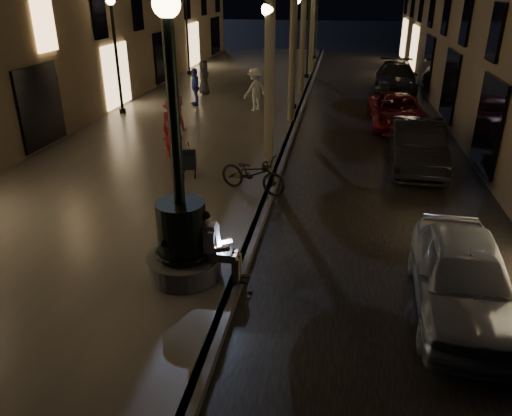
% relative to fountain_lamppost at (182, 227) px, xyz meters
% --- Properties ---
extents(ground, '(120.00, 120.00, 0.00)m').
position_rel_fountain_lamppost_xyz_m(ground, '(1.00, 13.00, -1.21)').
color(ground, black).
rests_on(ground, ground).
extents(cobble_lane, '(6.00, 45.00, 0.02)m').
position_rel_fountain_lamppost_xyz_m(cobble_lane, '(4.00, 13.00, -1.20)').
color(cobble_lane, black).
rests_on(cobble_lane, ground).
extents(promenade, '(8.00, 45.00, 0.20)m').
position_rel_fountain_lamppost_xyz_m(promenade, '(-3.00, 13.00, -1.11)').
color(promenade, '#66605A').
rests_on(promenade, ground).
extents(curb_strip, '(0.25, 45.00, 0.20)m').
position_rel_fountain_lamppost_xyz_m(curb_strip, '(1.00, 13.00, -1.11)').
color(curb_strip, '#59595B').
rests_on(curb_strip, ground).
extents(fountain_lamppost, '(1.40, 1.40, 5.21)m').
position_rel_fountain_lamppost_xyz_m(fountain_lamppost, '(0.00, 0.00, 0.00)').
color(fountain_lamppost, '#59595B').
rests_on(fountain_lamppost, promenade).
extents(seated_man_laptop, '(0.99, 0.34, 1.36)m').
position_rel_fountain_lamppost_xyz_m(seated_man_laptop, '(0.61, 0.00, -0.29)').
color(seated_man_laptop, gray).
rests_on(seated_man_laptop, promenade).
extents(lamp_curb_a, '(0.36, 0.36, 4.81)m').
position_rel_fountain_lamppost_xyz_m(lamp_curb_a, '(0.70, 6.00, 2.02)').
color(lamp_curb_a, black).
rests_on(lamp_curb_a, promenade).
extents(lamp_curb_b, '(0.36, 0.36, 4.81)m').
position_rel_fountain_lamppost_xyz_m(lamp_curb_b, '(0.70, 14.00, 2.02)').
color(lamp_curb_b, black).
rests_on(lamp_curb_b, promenade).
extents(lamp_curb_c, '(0.36, 0.36, 4.81)m').
position_rel_fountain_lamppost_xyz_m(lamp_curb_c, '(0.70, 22.00, 2.02)').
color(lamp_curb_c, black).
rests_on(lamp_curb_c, promenade).
extents(lamp_curb_d, '(0.36, 0.36, 4.81)m').
position_rel_fountain_lamppost_xyz_m(lamp_curb_d, '(0.70, 30.00, 2.02)').
color(lamp_curb_d, black).
rests_on(lamp_curb_d, promenade).
extents(lamp_left_b, '(0.36, 0.36, 4.81)m').
position_rel_fountain_lamppost_xyz_m(lamp_left_b, '(-6.40, 12.00, 2.02)').
color(lamp_left_b, black).
rests_on(lamp_left_b, promenade).
extents(lamp_left_c, '(0.36, 0.36, 4.81)m').
position_rel_fountain_lamppost_xyz_m(lamp_left_c, '(-6.40, 22.00, 2.02)').
color(lamp_left_c, black).
rests_on(lamp_left_c, promenade).
extents(stroller, '(0.56, 0.96, 0.96)m').
position_rel_fountain_lamppost_xyz_m(stroller, '(-1.42, 5.16, -0.53)').
color(stroller, black).
rests_on(stroller, promenade).
extents(car_front, '(1.81, 4.07, 1.36)m').
position_rel_fountain_lamppost_xyz_m(car_front, '(5.00, -0.03, -0.53)').
color(car_front, '#A0A3A7').
rests_on(car_front, ground).
extents(car_second, '(1.70, 4.40, 1.43)m').
position_rel_fountain_lamppost_xyz_m(car_second, '(5.15, 7.53, -0.50)').
color(car_second, black).
rests_on(car_second, ground).
extents(car_third, '(2.22, 4.52, 1.24)m').
position_rel_fountain_lamppost_xyz_m(car_third, '(5.00, 12.45, -0.59)').
color(car_third, maroon).
rests_on(car_third, ground).
extents(car_rear, '(2.42, 5.26, 1.49)m').
position_rel_fountain_lamppost_xyz_m(car_rear, '(5.52, 19.44, -0.47)').
color(car_rear, '#2A2A2F').
rests_on(car_rear, ground).
extents(pedestrian_red, '(0.79, 0.71, 1.80)m').
position_rel_fountain_lamppost_xyz_m(pedestrian_red, '(-2.42, 6.81, -0.11)').
color(pedestrian_red, red).
rests_on(pedestrian_red, promenade).
extents(pedestrian_pink, '(1.03, 0.93, 1.75)m').
position_rel_fountain_lamppost_xyz_m(pedestrian_pink, '(-3.32, 9.71, -0.14)').
color(pedestrian_pink, '#CD6C8F').
rests_on(pedestrian_pink, promenade).
extents(pedestrian_white, '(1.26, 1.31, 1.79)m').
position_rel_fountain_lamppost_xyz_m(pedestrian_white, '(-0.91, 13.40, -0.11)').
color(pedestrian_white, white).
rests_on(pedestrian_white, promenade).
extents(pedestrian_blue, '(0.81, 1.03, 1.64)m').
position_rel_fountain_lamppost_xyz_m(pedestrian_blue, '(-3.74, 14.02, -0.19)').
color(pedestrian_blue, '#293896').
rests_on(pedestrian_blue, promenade).
extents(pedestrian_dark, '(0.61, 0.85, 1.64)m').
position_rel_fountain_lamppost_xyz_m(pedestrian_dark, '(-3.95, 16.33, -0.19)').
color(pedestrian_dark, '#323237').
rests_on(pedestrian_dark, promenade).
extents(bicycle, '(2.02, 1.28, 1.00)m').
position_rel_fountain_lamppost_xyz_m(bicycle, '(0.57, 4.33, -0.51)').
color(bicycle, black).
rests_on(bicycle, promenade).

